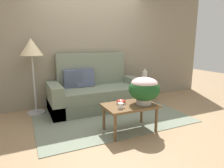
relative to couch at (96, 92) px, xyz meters
name	(u,v)px	position (x,y,z in m)	size (l,w,h in m)	color
ground_plane	(115,120)	(0.05, -0.82, -0.33)	(14.00, 14.00, 0.00)	#997A56
wall_back	(90,38)	(0.05, 0.48, 1.15)	(6.40, 0.12, 2.98)	gray
area_rug	(110,116)	(0.05, -0.62, -0.33)	(2.75, 1.88, 0.01)	gray
couch	(96,92)	(0.00, 0.00, 0.00)	(2.00, 0.91, 1.16)	#626B59
coffee_table	(130,108)	(0.07, -1.33, 0.05)	(0.82, 0.52, 0.44)	brown
side_table	(145,85)	(1.24, -0.01, 0.06)	(0.38, 0.38, 0.57)	#4C331E
floor_lamp	(32,51)	(-1.22, 0.16, 0.89)	(0.42, 0.42, 1.47)	#B2B2B7
potted_plant	(144,88)	(0.28, -1.40, 0.36)	(0.48, 0.48, 0.43)	#B7B2A8
coffee_mug	(121,106)	(-0.15, -1.44, 0.15)	(0.12, 0.08, 0.09)	white
snack_bowl	(121,101)	(-0.04, -1.24, 0.15)	(0.15, 0.15, 0.07)	#B2382D
table_vase	(145,74)	(1.22, -0.03, 0.32)	(0.12, 0.12, 0.20)	silver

